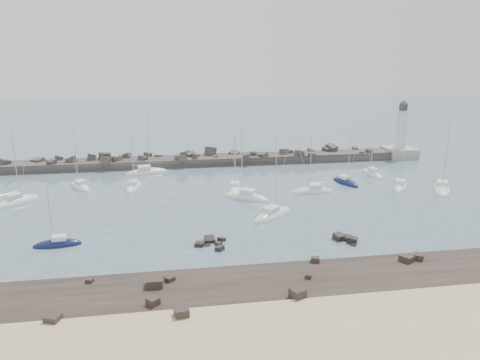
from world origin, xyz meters
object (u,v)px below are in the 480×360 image
sailboat_2 (58,245)px  sailboat_7 (273,215)px  sailboat_0 (16,203)px  sailboat_6 (235,190)px  sailboat_3 (133,187)px  sailboat_12 (400,187)px  sailboat_9 (313,192)px  sailboat_4 (146,173)px  lighthouse (400,145)px  sailboat_1 (80,187)px  sailboat_11 (442,190)px  sailboat_5 (246,198)px  sailboat_8 (346,183)px  sailboat_10 (372,174)px

sailboat_2 → sailboat_7: bearing=12.3°
sailboat_0 → sailboat_6: (37.89, 1.57, -0.02)m
sailboat_3 → sailboat_7: size_ratio=0.87×
sailboat_12 → sailboat_9: bearing=-179.4°
sailboat_4 → lighthouse: bearing=5.9°
sailboat_1 → sailboat_0: bearing=-138.0°
lighthouse → sailboat_11: size_ratio=0.99×
sailboat_5 → sailboat_9: size_ratio=1.13×
sailboat_5 → sailboat_12: sailboat_5 is taller
sailboat_7 → sailboat_8: sailboat_7 is taller
sailboat_6 → sailboat_9: bearing=-14.2°
sailboat_9 → sailboat_12: size_ratio=0.98×
sailboat_0 → sailboat_6: sailboat_0 is taller
sailboat_5 → sailboat_6: sailboat_5 is taller
lighthouse → sailboat_5: lighthouse is taller
sailboat_2 → sailboat_10: size_ratio=0.84×
sailboat_11 → sailboat_12: size_ratio=1.20×
sailboat_9 → sailboat_5: bearing=-172.4°
lighthouse → sailboat_3: bearing=-164.7°
sailboat_4 → sailboat_2: bearing=-105.8°
sailboat_8 → sailboat_12: 10.14m
sailboat_2 → sailboat_0: bearing=118.1°
sailboat_7 → sailboat_10: sailboat_7 is taller
sailboat_2 → sailboat_11: bearing=13.4°
lighthouse → sailboat_0: bearing=-164.0°
sailboat_7 → sailboat_10: size_ratio=1.14×
sailboat_1 → sailboat_11: size_ratio=0.83×
sailboat_0 → sailboat_11: sailboat_11 is taller
lighthouse → sailboat_2: (-71.26, -43.56, -2.96)m
sailboat_0 → sailboat_11: 76.04m
sailboat_0 → sailboat_6: 37.92m
sailboat_7 → sailboat_11: size_ratio=0.93×
sailboat_0 → sailboat_12: sailboat_0 is taller
sailboat_9 → sailboat_10: size_ratio=1.01×
sailboat_10 → sailboat_1: bearing=179.9°
sailboat_7 → sailboat_1: bearing=146.5°
sailboat_1 → sailboat_2: (1.58, -28.18, -0.00)m
sailboat_6 → sailboat_7: bearing=-76.3°
sailboat_0 → sailboat_7: bearing=-17.8°
lighthouse → sailboat_9: size_ratio=1.20×
sailboat_8 → sailboat_10: size_ratio=0.97×
sailboat_7 → sailboat_9: (10.23, 11.38, -0.00)m
lighthouse → sailboat_12: bearing=-117.1°
sailboat_8 → sailboat_11: size_ratio=0.79×
sailboat_3 → sailboat_4: 11.12m
sailboat_6 → sailboat_12: (31.08, -3.32, 0.01)m
sailboat_5 → sailboat_11: bearing=-1.3°
sailboat_1 → sailboat_6: size_ratio=0.99×
sailboat_1 → sailboat_3: bearing=-10.2°
sailboat_7 → sailboat_10: 33.90m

